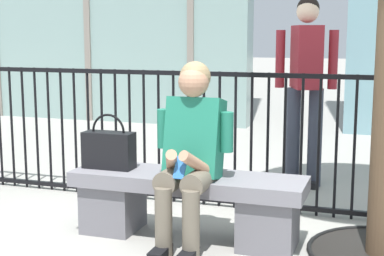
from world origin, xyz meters
The scene contains 6 objects.
ground_plane centered at (0.00, 0.00, 0.00)m, with size 60.00×60.00×0.00m, color #9E9B93.
stone_bench centered at (0.00, 0.00, 0.27)m, with size 1.60×0.44×0.45m.
seated_person_with_phone centered at (0.07, -0.13, 0.65)m, with size 0.52×0.66×1.21m.
handbag_on_bench centered at (-0.58, -0.01, 0.59)m, with size 0.36×0.15×0.39m.
bystander_at_railing centered at (0.55, 1.67, 1.00)m, with size 0.55×0.43×1.71m.
plaza_railing centered at (0.00, 0.78, 0.55)m, with size 8.89×0.04×1.09m.
Camera 1 is at (1.25, -3.59, 1.39)m, focal length 54.12 mm.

